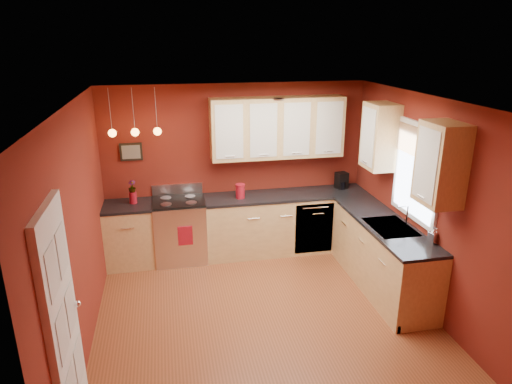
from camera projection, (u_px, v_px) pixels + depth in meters
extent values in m
plane|color=brown|center=(265.00, 318.00, 5.53)|extent=(4.20, 4.20, 0.00)
cube|color=white|center=(267.00, 102.00, 4.69)|extent=(4.00, 4.20, 0.02)
cube|color=maroon|center=(236.00, 169.00, 7.05)|extent=(4.00, 0.02, 2.60)
cube|color=maroon|center=(333.00, 333.00, 3.16)|extent=(4.00, 0.02, 2.60)
cube|color=maroon|center=(78.00, 234.00, 4.73)|extent=(0.02, 4.20, 2.60)
cube|color=maroon|center=(428.00, 207.00, 5.48)|extent=(0.02, 4.20, 2.60)
cube|color=#E3BC79|center=(130.00, 236.00, 6.74)|extent=(0.70, 0.60, 0.90)
cube|color=#E3BC79|center=(286.00, 223.00, 7.19)|extent=(2.54, 0.60, 0.90)
cube|color=#E3BC79|center=(382.00, 256.00, 6.12)|extent=(0.60, 2.10, 0.90)
cube|color=black|center=(127.00, 206.00, 6.59)|extent=(0.70, 0.62, 0.04)
cube|color=black|center=(286.00, 195.00, 7.04)|extent=(2.54, 0.62, 0.04)
cube|color=black|center=(385.00, 224.00, 5.97)|extent=(0.62, 2.10, 0.04)
cube|color=silver|center=(180.00, 231.00, 6.88)|extent=(0.76, 0.64, 0.92)
cube|color=black|center=(181.00, 238.00, 6.59)|extent=(0.55, 0.02, 0.32)
cylinder|color=silver|center=(180.00, 223.00, 6.50)|extent=(0.60, 0.02, 0.02)
cube|color=black|center=(178.00, 201.00, 6.72)|extent=(0.76, 0.60, 0.03)
cylinder|color=#95959B|center=(166.00, 204.00, 6.55)|extent=(0.16, 0.16, 0.01)
cylinder|color=#95959B|center=(191.00, 203.00, 6.62)|extent=(0.16, 0.16, 0.01)
cylinder|color=#95959B|center=(166.00, 198.00, 6.81)|extent=(0.16, 0.16, 0.01)
cylinder|color=#95959B|center=(190.00, 196.00, 6.88)|extent=(0.16, 0.16, 0.01)
cube|color=silver|center=(177.00, 189.00, 6.97)|extent=(0.76, 0.04, 0.16)
cube|color=silver|center=(314.00, 228.00, 6.99)|extent=(0.60, 0.02, 0.80)
cube|color=#95959B|center=(390.00, 228.00, 5.83)|extent=(0.50, 0.70, 0.05)
cube|color=black|center=(384.00, 224.00, 5.99)|extent=(0.42, 0.30, 0.02)
cube|color=black|center=(397.00, 234.00, 5.68)|extent=(0.42, 0.30, 0.02)
cylinder|color=white|center=(407.00, 215.00, 5.82)|extent=(0.02, 0.02, 0.28)
cylinder|color=white|center=(403.00, 206.00, 5.76)|extent=(0.16, 0.02, 0.02)
cube|color=white|center=(417.00, 172.00, 5.64)|extent=(0.04, 1.02, 1.22)
cube|color=white|center=(416.00, 172.00, 5.64)|extent=(0.01, 0.90, 1.10)
cube|color=#9A704D|center=(418.00, 143.00, 5.52)|extent=(0.02, 0.96, 0.36)
cube|color=white|center=(63.00, 324.00, 3.71)|extent=(0.06, 0.82, 2.05)
cube|color=silver|center=(52.00, 272.00, 3.37)|extent=(0.00, 0.28, 0.40)
cube|color=silver|center=(62.00, 250.00, 3.70)|extent=(0.00, 0.28, 0.40)
cube|color=silver|center=(62.00, 334.00, 3.55)|extent=(0.00, 0.28, 0.40)
cube|color=silver|center=(71.00, 309.00, 3.88)|extent=(0.00, 0.28, 0.40)
cube|color=silver|center=(79.00, 362.00, 4.06)|extent=(0.00, 0.28, 0.40)
sphere|color=white|center=(77.00, 304.00, 4.04)|extent=(0.06, 0.06, 0.06)
cube|color=#E3BC79|center=(277.00, 128.00, 6.79)|extent=(2.00, 0.35, 0.90)
cube|color=#E3BC79|center=(407.00, 149.00, 5.54)|extent=(0.35, 1.95, 0.90)
cube|color=black|center=(131.00, 152.00, 6.63)|extent=(0.32, 0.03, 0.26)
cylinder|color=#95959B|center=(110.00, 111.00, 6.08)|extent=(0.01, 0.01, 0.60)
sphere|color=#FFA53F|center=(112.00, 133.00, 6.17)|extent=(0.11, 0.11, 0.11)
cylinder|color=#95959B|center=(133.00, 110.00, 6.13)|extent=(0.01, 0.01, 0.60)
sphere|color=#FFA53F|center=(135.00, 132.00, 6.23)|extent=(0.11, 0.11, 0.11)
cylinder|color=#95959B|center=(156.00, 110.00, 6.19)|extent=(0.01, 0.01, 0.60)
sphere|color=#FFA53F|center=(157.00, 131.00, 6.29)|extent=(0.11, 0.11, 0.11)
cylinder|color=maroon|center=(240.00, 192.00, 6.82)|extent=(0.13, 0.13, 0.20)
cylinder|color=maroon|center=(240.00, 185.00, 6.79)|extent=(0.14, 0.14, 0.02)
cylinder|color=maroon|center=(133.00, 198.00, 6.61)|extent=(0.11, 0.11, 0.17)
imported|color=maroon|center=(132.00, 187.00, 6.56)|extent=(0.13, 0.13, 0.19)
cube|color=black|center=(341.00, 180.00, 7.26)|extent=(0.20, 0.18, 0.26)
cylinder|color=black|center=(342.00, 185.00, 7.23)|extent=(0.12, 0.12, 0.12)
imported|color=white|center=(433.00, 235.00, 5.33)|extent=(0.12, 0.12, 0.21)
cube|color=maroon|center=(185.00, 236.00, 6.56)|extent=(0.21, 0.01, 0.29)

